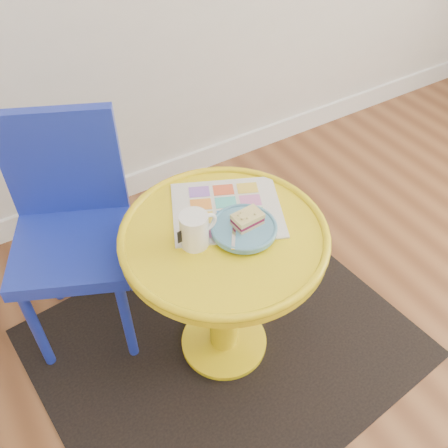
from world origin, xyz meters
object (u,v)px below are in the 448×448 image
side_table (224,270)px  plate (244,229)px  chair (70,221)px  newspaper (227,210)px  mug (195,229)px

side_table → plate: bearing=-30.2°
side_table → chair: 0.54m
plate → side_table: bearing=149.8°
side_table → newspaper: (0.06, 0.08, 0.17)m
newspaper → plate: plate is taller
mug → plate: 0.15m
side_table → chair: size_ratio=0.73×
chair → mug: (0.27, -0.39, 0.16)m
side_table → chair: chair is taller
side_table → plate: (0.05, -0.03, 0.19)m
plate → mug: bearing=164.1°
chair → plate: 0.61m
plate → chair: bearing=133.2°
side_table → newspaper: 0.20m
newspaper → side_table: bearing=-102.1°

